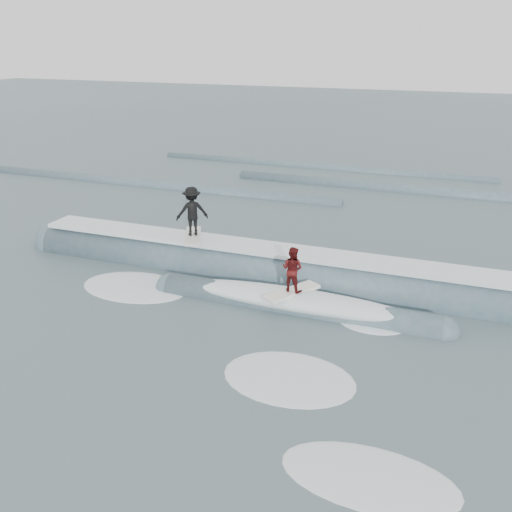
% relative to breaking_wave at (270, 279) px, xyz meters
% --- Properties ---
extents(ground, '(160.00, 160.00, 0.00)m').
position_rel_breaking_wave_xyz_m(ground, '(-0.31, -3.80, -0.05)').
color(ground, '#384D52').
rests_on(ground, ground).
extents(breaking_wave, '(20.16, 3.80, 2.04)m').
position_rel_breaking_wave_xyz_m(breaking_wave, '(0.00, 0.00, 0.00)').
color(breaking_wave, '#3B5864').
rests_on(breaking_wave, ground).
extents(surfer_black, '(1.35, 2.04, 1.92)m').
position_rel_breaking_wave_xyz_m(surfer_black, '(-3.19, 0.37, 1.98)').
color(surfer_black, silver).
rests_on(surfer_black, ground).
extents(surfer_red, '(1.51, 1.99, 1.56)m').
position_rel_breaking_wave_xyz_m(surfer_red, '(1.35, -1.83, 1.15)').
color(surfer_red, white).
rests_on(surfer_red, ground).
extents(whitewater, '(12.22, 8.29, 0.10)m').
position_rel_breaking_wave_xyz_m(whitewater, '(1.30, -4.98, -0.05)').
color(whitewater, white).
rests_on(whitewater, ground).
extents(far_swells, '(36.90, 8.65, 0.80)m').
position_rel_breaking_wave_xyz_m(far_swells, '(-2.46, 13.85, -0.05)').
color(far_swells, '#3B5864').
rests_on(far_swells, ground).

